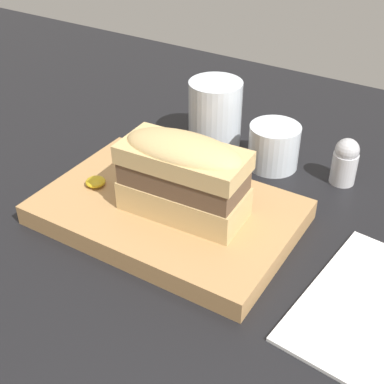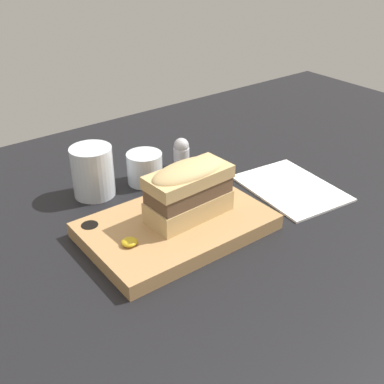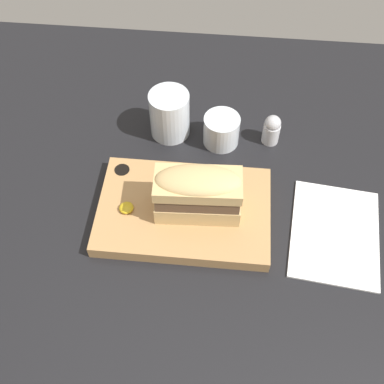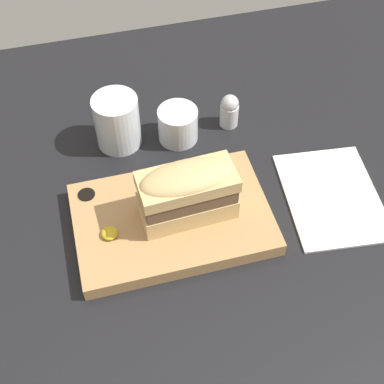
% 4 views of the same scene
% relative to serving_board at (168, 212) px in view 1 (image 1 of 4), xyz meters
% --- Properties ---
extents(dining_table, '(1.81, 0.99, 0.02)m').
position_rel_serving_board_xyz_m(dining_table, '(0.01, 0.02, -0.02)').
color(dining_table, black).
rests_on(dining_table, ground).
extents(serving_board, '(0.29, 0.19, 0.03)m').
position_rel_serving_board_xyz_m(serving_board, '(0.00, 0.00, 0.00)').
color(serving_board, tan).
rests_on(serving_board, dining_table).
extents(sandwich, '(0.14, 0.07, 0.10)m').
position_rel_serving_board_xyz_m(sandwich, '(0.02, -0.00, 0.06)').
color(sandwich, tan).
rests_on(sandwich, serving_board).
extents(mustard_dollop, '(0.02, 0.02, 0.01)m').
position_rel_serving_board_xyz_m(mustard_dollop, '(-0.10, -0.01, 0.02)').
color(mustard_dollop, gold).
rests_on(mustard_dollop, serving_board).
extents(water_glass, '(0.08, 0.08, 0.09)m').
position_rel_serving_board_xyz_m(water_glass, '(-0.05, 0.19, 0.03)').
color(water_glass, silver).
rests_on(water_glass, dining_table).
extents(wine_glass, '(0.07, 0.07, 0.06)m').
position_rel_serving_board_xyz_m(wine_glass, '(0.05, 0.18, 0.01)').
color(wine_glass, silver).
rests_on(wine_glass, dining_table).
extents(napkin, '(0.17, 0.21, 0.00)m').
position_rel_serving_board_xyz_m(napkin, '(0.26, -0.01, -0.01)').
color(napkin, white).
rests_on(napkin, dining_table).
extents(salt_shaker, '(0.03, 0.03, 0.06)m').
position_rel_serving_board_xyz_m(salt_shaker, '(0.15, 0.19, 0.02)').
color(salt_shaker, silver).
rests_on(salt_shaker, dining_table).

